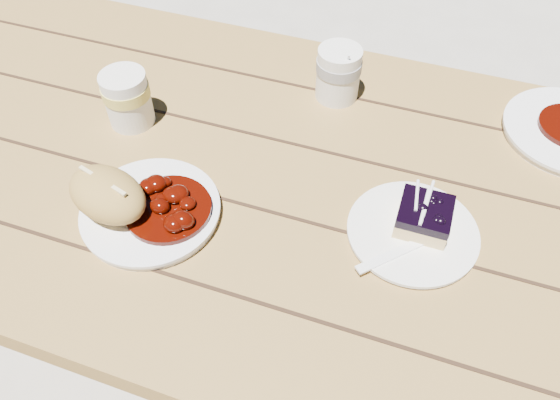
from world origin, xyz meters
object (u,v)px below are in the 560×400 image
(blueberry_cake, at_px, (424,216))
(second_cup, at_px, (128,99))
(main_plate, at_px, (151,212))
(coffee_cup, at_px, (338,74))
(dessert_plate, at_px, (412,233))
(bread_roll, at_px, (107,194))
(picnic_table, at_px, (186,206))

(blueberry_cake, height_order, second_cup, second_cup)
(main_plate, bearing_deg, second_cup, 126.13)
(blueberry_cake, relative_size, coffee_cup, 0.77)
(dessert_plate, distance_m, second_cup, 0.55)
(bread_roll, height_order, second_cup, second_cup)
(coffee_cup, xyz_separation_m, second_cup, (-0.34, -0.19, 0.00))
(dessert_plate, bearing_deg, picnic_table, 173.35)
(main_plate, xyz_separation_m, bread_roll, (-0.05, -0.02, 0.04))
(bread_roll, distance_m, dessert_plate, 0.47)
(picnic_table, bearing_deg, main_plate, -77.19)
(second_cup, bearing_deg, dessert_plate, -9.77)
(bread_roll, distance_m, coffee_cup, 0.48)
(dessert_plate, distance_m, coffee_cup, 0.35)
(main_plate, bearing_deg, bread_roll, -160.02)
(picnic_table, xyz_separation_m, blueberry_cake, (0.44, -0.04, 0.19))
(picnic_table, distance_m, coffee_cup, 0.39)
(main_plate, height_order, blueberry_cake, blueberry_cake)
(second_cup, bearing_deg, main_plate, -53.87)
(coffee_cup, distance_m, second_cup, 0.39)
(coffee_cup, relative_size, second_cup, 1.00)
(picnic_table, height_order, second_cup, second_cup)
(main_plate, xyz_separation_m, blueberry_cake, (0.41, 0.11, 0.02))
(dessert_plate, relative_size, coffee_cup, 1.92)
(coffee_cup, height_order, second_cup, same)
(picnic_table, relative_size, blueberry_cake, 25.38)
(main_plate, distance_m, dessert_plate, 0.41)
(main_plate, bearing_deg, blueberry_cake, 15.41)
(second_cup, bearing_deg, coffee_cup, 30.05)
(blueberry_cake, bearing_deg, dessert_plate, -123.99)
(blueberry_cake, height_order, coffee_cup, coffee_cup)
(dessert_plate, xyz_separation_m, blueberry_cake, (0.01, 0.02, 0.03))
(picnic_table, relative_size, second_cup, 19.55)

